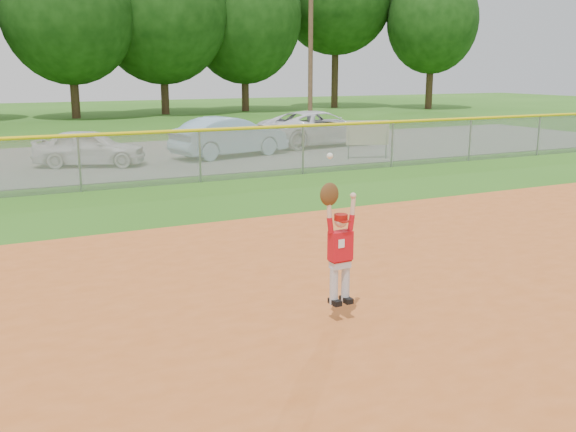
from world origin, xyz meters
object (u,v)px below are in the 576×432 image
object	(u,v)px
car_white_a	(90,147)
ballplayer	(339,244)
car_blue	(230,137)
car_white_b	(319,128)
sponsor_sign	(368,134)

from	to	relation	value
car_white_a	ballplayer	bearing A→B (deg)	-155.46
ballplayer	car_white_a	bearing A→B (deg)	91.99
car_white_a	car_blue	distance (m)	5.06
car_blue	car_white_b	distance (m)	4.94
car_white_a	ballplayer	distance (m)	15.35
car_white_a	car_white_b	size ratio (longest dim) A/B	0.69
sponsor_sign	ballplayer	distance (m)	15.42
car_blue	sponsor_sign	distance (m)	5.06
ballplayer	car_white_b	bearing A→B (deg)	61.77
car_white_b	ballplayer	world-z (taller)	ballplayer
car_white_a	ballplayer	xyz separation A→B (m)	(0.53, -15.33, 0.40)
ballplayer	sponsor_sign	bearing A→B (deg)	55.51
sponsor_sign	ballplayer	size ratio (longest dim) A/B	0.78
sponsor_sign	ballplayer	bearing A→B (deg)	-124.49
sponsor_sign	ballplayer	world-z (taller)	ballplayer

